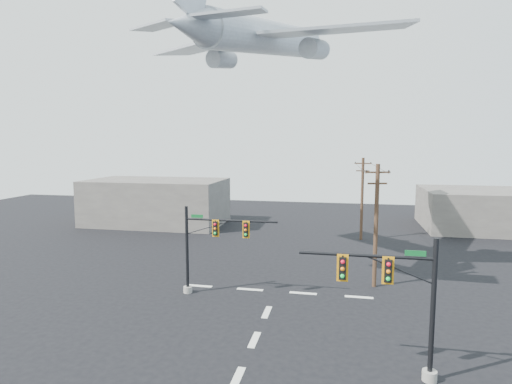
% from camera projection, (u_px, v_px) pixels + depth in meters
% --- Properties ---
extents(ground, '(120.00, 120.00, 0.00)m').
position_uv_depth(ground, '(237.00, 378.00, 20.13)').
color(ground, black).
rests_on(ground, ground).
extents(lane_markings, '(14.00, 21.20, 0.01)m').
position_uv_depth(lane_markings, '(259.00, 330.00, 25.31)').
color(lane_markings, silver).
rests_on(lane_markings, ground).
extents(signal_mast_near, '(6.48, 0.75, 6.78)m').
position_uv_depth(signal_mast_near, '(403.00, 304.00, 19.72)').
color(signal_mast_near, gray).
rests_on(signal_mast_near, ground).
extents(signal_mast_far, '(7.00, 0.71, 6.46)m').
position_uv_depth(signal_mast_far, '(206.00, 247.00, 30.81)').
color(signal_mast_far, gray).
rests_on(signal_mast_far, ground).
extents(utility_pole_a, '(1.86, 0.60, 9.44)m').
position_uv_depth(utility_pole_a, '(376.00, 223.00, 32.31)').
color(utility_pole_a, '#4E3021').
rests_on(utility_pole_a, ground).
extents(utility_pole_b, '(1.88, 0.31, 9.30)m').
position_uv_depth(utility_pole_b, '(362.00, 197.00, 48.09)').
color(utility_pole_b, '#4E3021').
rests_on(utility_pole_b, ground).
extents(power_lines, '(2.07, 16.14, 0.03)m').
position_uv_depth(power_lines, '(369.00, 168.00, 39.76)').
color(power_lines, black).
extents(airliner, '(23.10, 24.95, 6.68)m').
position_uv_depth(airliner, '(267.00, 38.00, 35.43)').
color(airliner, '#B1B7BE').
extents(building_left, '(18.00, 10.00, 6.00)m').
position_uv_depth(building_left, '(156.00, 202.00, 57.80)').
color(building_left, slate).
rests_on(building_left, ground).
extents(building_right, '(14.00, 12.00, 5.00)m').
position_uv_depth(building_right, '(481.00, 209.00, 54.39)').
color(building_right, slate).
rests_on(building_right, ground).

